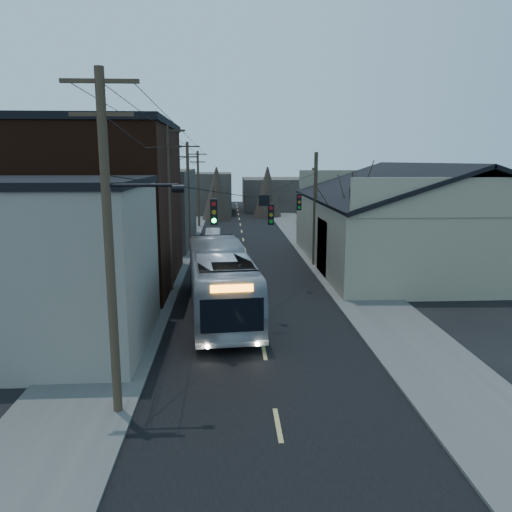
% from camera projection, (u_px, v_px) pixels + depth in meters
% --- Properties ---
extents(ground, '(160.00, 160.00, 0.00)m').
position_uv_depth(ground, '(285.00, 465.00, 13.18)').
color(ground, black).
rests_on(ground, ground).
extents(road_surface, '(9.00, 110.00, 0.02)m').
position_uv_depth(road_surface, '(246.00, 254.00, 42.59)').
color(road_surface, black).
rests_on(road_surface, ground).
extents(sidewalk_left, '(4.00, 110.00, 0.12)m').
position_uv_depth(sidewalk_left, '(169.00, 254.00, 42.23)').
color(sidewalk_left, '#474744').
rests_on(sidewalk_left, ground).
extents(sidewalk_right, '(4.00, 110.00, 0.12)m').
position_uv_depth(sidewalk_right, '(321.00, 253.00, 42.93)').
color(sidewalk_right, '#474744').
rests_on(sidewalk_right, ground).
extents(building_clapboard, '(8.00, 8.00, 7.00)m').
position_uv_depth(building_clapboard, '(48.00, 268.00, 20.86)').
color(building_clapboard, gray).
rests_on(building_clapboard, ground).
extents(building_brick, '(10.00, 12.00, 10.00)m').
position_uv_depth(building_brick, '(92.00, 207.00, 31.30)').
color(building_brick, black).
rests_on(building_brick, ground).
extents(building_left_far, '(9.00, 14.00, 7.00)m').
position_uv_depth(building_left_far, '(144.00, 207.00, 47.30)').
color(building_left_far, '#352F2A').
rests_on(building_left_far, ground).
extents(warehouse, '(16.16, 20.60, 7.73)m').
position_uv_depth(warehouse, '(419.00, 230.00, 37.88)').
color(warehouse, tan).
rests_on(warehouse, ground).
extents(building_far_left, '(10.00, 12.00, 6.00)m').
position_uv_depth(building_far_left, '(199.00, 193.00, 76.02)').
color(building_far_left, '#352F2A').
rests_on(building_far_left, ground).
extents(building_far_right, '(12.00, 14.00, 5.00)m').
position_uv_depth(building_far_right, '(280.00, 194.00, 81.71)').
color(building_far_right, '#352F2A').
rests_on(building_far_right, ground).
extents(bare_tree, '(0.40, 0.40, 7.20)m').
position_uv_depth(bare_tree, '(351.00, 228.00, 32.46)').
color(bare_tree, black).
rests_on(bare_tree, ground).
extents(utility_lines, '(11.24, 45.28, 10.50)m').
position_uv_depth(utility_lines, '(205.00, 202.00, 35.74)').
color(utility_lines, '#382B1E').
rests_on(utility_lines, ground).
extents(bus, '(4.09, 12.87, 3.52)m').
position_uv_depth(bus, '(220.00, 280.00, 25.99)').
color(bus, '#9FA3AA').
rests_on(bus, ground).
extents(parked_car, '(1.46, 4.05, 1.33)m').
position_uv_depth(parked_car, '(213.00, 235.00, 48.99)').
color(parked_car, '#A5A7AC').
rests_on(parked_car, ground).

